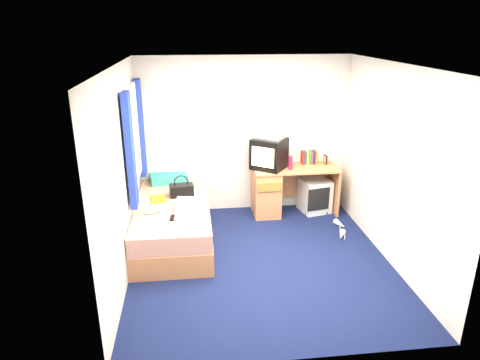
{
  "coord_description": "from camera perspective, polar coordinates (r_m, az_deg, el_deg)",
  "views": [
    {
      "loc": [
        -0.8,
        -4.65,
        2.81
      ],
      "look_at": [
        -0.18,
        0.7,
        0.85
      ],
      "focal_mm": 32.0,
      "sensor_mm": 36.0,
      "label": 1
    }
  ],
  "objects": [
    {
      "name": "bed",
      "position": [
        5.93,
        -8.89,
        -5.61
      ],
      "size": [
        1.01,
        2.0,
        0.54
      ],
      "color": "tan",
      "rests_on": "ground"
    },
    {
      "name": "colour_swatch_fan",
      "position": [
        5.22,
        -7.7,
        -5.85
      ],
      "size": [
        0.23,
        0.12,
        0.01
      ],
      "primitive_type": "cube",
      "rotation": [
        0.0,
        0.0,
        -0.28
      ],
      "color": "gold",
      "rests_on": "bed"
    },
    {
      "name": "ground",
      "position": [
        5.49,
        2.76,
        -10.76
      ],
      "size": [
        3.4,
        3.4,
        0.0
      ],
      "primitive_type": "plane",
      "color": "#0C1438",
      "rests_on": "ground"
    },
    {
      "name": "white_heels",
      "position": [
        6.34,
        13.29,
        -6.45
      ],
      "size": [
        0.26,
        0.57,
        0.09
      ],
      "color": "white",
      "rests_on": "ground"
    },
    {
      "name": "picture_frame",
      "position": [
        6.83,
        11.31,
        2.71
      ],
      "size": [
        0.03,
        0.12,
        0.14
      ],
      "primitive_type": "cube",
      "rotation": [
        0.0,
        0.0,
        0.1
      ],
      "color": "black",
      "rests_on": "desk"
    },
    {
      "name": "room_shell",
      "position": [
        4.91,
        3.05,
        3.96
      ],
      "size": [
        3.4,
        3.4,
        3.4
      ],
      "color": "white",
      "rests_on": "ground"
    },
    {
      "name": "towel",
      "position": [
        5.64,
        -6.85,
        -3.23
      ],
      "size": [
        0.37,
        0.32,
        0.11
      ],
      "primitive_type": "cube",
      "rotation": [
        0.0,
        0.0,
        -0.12
      ],
      "color": "white",
      "rests_on": "bed"
    },
    {
      "name": "pillow",
      "position": [
        6.63,
        -9.47,
        0.29
      ],
      "size": [
        0.61,
        0.44,
        0.12
      ],
      "primitive_type": "cube",
      "rotation": [
        0.0,
        0.0,
        0.18
      ],
      "color": "#1B6FB5",
      "rests_on": "bed"
    },
    {
      "name": "desk",
      "position": [
        6.67,
        4.96,
        -1.16
      ],
      "size": [
        1.3,
        0.55,
        0.75
      ],
      "color": "tan",
      "rests_on": "ground"
    },
    {
      "name": "pink_water_bottle",
      "position": [
        6.47,
        6.76,
        2.24
      ],
      "size": [
        0.07,
        0.07,
        0.19
      ],
      "primitive_type": "cylinder",
      "rotation": [
        0.0,
        0.0,
        -0.14
      ],
      "color": "#D01D4A",
      "rests_on": "desk"
    },
    {
      "name": "water_bottle",
      "position": [
        5.57,
        -11.33,
        -4.03
      ],
      "size": [
        0.21,
        0.14,
        0.07
      ],
      "primitive_type": "cylinder",
      "rotation": [
        0.0,
        1.57,
        0.39
      ],
      "color": "silver",
      "rests_on": "bed"
    },
    {
      "name": "aerosol_can",
      "position": [
        6.62,
        5.83,
        2.57
      ],
      "size": [
        0.06,
        0.06,
        0.17
      ],
      "primitive_type": "cylinder",
      "rotation": [
        0.0,
        0.0,
        0.33
      ],
      "color": "silver",
      "rests_on": "desk"
    },
    {
      "name": "window_assembly",
      "position": [
        5.77,
        -13.91,
        5.49
      ],
      "size": [
        0.11,
        1.42,
        1.4
      ],
      "color": "silver",
      "rests_on": "room_shell"
    },
    {
      "name": "crt_tv",
      "position": [
        6.46,
        3.89,
        3.54
      ],
      "size": [
        0.63,
        0.62,
        0.46
      ],
      "rotation": [
        0.0,
        0.0,
        -0.62
      ],
      "color": "black",
      "rests_on": "desk"
    },
    {
      "name": "handbag",
      "position": [
        6.04,
        -7.8,
        -1.3
      ],
      "size": [
        0.35,
        0.22,
        0.3
      ],
      "rotation": [
        0.0,
        0.0,
        0.13
      ],
      "color": "black",
      "rests_on": "bed"
    },
    {
      "name": "book_row",
      "position": [
        6.8,
        9.19,
        3.02
      ],
      "size": [
        0.24,
        0.13,
        0.2
      ],
      "color": "maroon",
      "rests_on": "desk"
    },
    {
      "name": "magazine",
      "position": [
        5.99,
        -10.83,
        -2.51
      ],
      "size": [
        0.25,
        0.31,
        0.01
      ],
      "primitive_type": "cube",
      "rotation": [
        0.0,
        0.0,
        0.17
      ],
      "color": "#C8ED1A",
      "rests_on": "bed"
    },
    {
      "name": "vcr",
      "position": [
        6.39,
        3.96,
        5.87
      ],
      "size": [
        0.51,
        0.47,
        0.08
      ],
      "primitive_type": "cube",
      "rotation": [
        0.0,
        0.0,
        -0.58
      ],
      "color": "silver",
      "rests_on": "crt_tv"
    },
    {
      "name": "storage_cube",
      "position": [
        6.87,
        9.93,
        -2.03
      ],
      "size": [
        0.5,
        0.5,
        0.53
      ],
      "primitive_type": "cube",
      "rotation": [
        0.0,
        0.0,
        0.21
      ],
      "color": "silver",
      "rests_on": "ground"
    },
    {
      "name": "remote_control",
      "position": [
        5.39,
        -9.01,
        -4.99
      ],
      "size": [
        0.06,
        0.16,
        0.02
      ],
      "primitive_type": "cube",
      "rotation": [
        0.0,
        0.0,
        -0.07
      ],
      "color": "black",
      "rests_on": "bed"
    }
  ]
}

